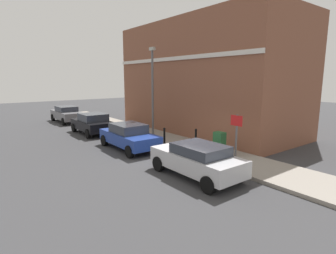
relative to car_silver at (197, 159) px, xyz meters
The scene contains 12 objects.
ground 2.26m from the car_silver, 64.34° to the left, with size 80.00×80.00×0.00m, color #38383A.
sidewalk 8.42m from the car_silver, 70.71° to the left, with size 2.70×30.00×0.15m, color gray.
corner_building 10.41m from the car_silver, 43.04° to the left, with size 6.34×13.68×7.86m.
car_silver is the anchor object (origin of this frame).
car_blue 5.51m from the car_silver, 90.30° to the left, with size 1.89×4.19×1.44m.
car_black 10.85m from the car_silver, 90.00° to the left, with size 1.95×3.91×1.48m.
car_grey 17.27m from the car_silver, 89.42° to the left, with size 1.87×4.31×1.44m.
utility_cabinet 3.07m from the car_silver, 25.28° to the left, with size 0.46×0.61×1.15m.
bollard_near_cabinet 4.26m from the car_silver, 47.49° to the left, with size 0.14×0.14×1.04m.
bollard_far_kerb 4.75m from the car_silver, 69.42° to the left, with size 0.14×0.14×1.04m.
street_sign 2.06m from the car_silver, 15.17° to the right, with size 0.08×0.60×2.30m.
lamppost 7.95m from the car_silver, 69.35° to the left, with size 0.20×0.44×5.72m.
Camera 1 is at (-8.20, -9.50, 3.96)m, focal length 28.85 mm.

